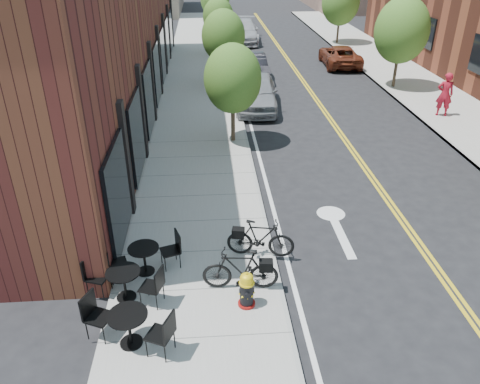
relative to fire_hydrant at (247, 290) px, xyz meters
name	(u,v)px	position (x,y,z in m)	size (l,w,h in m)	color
ground	(282,289)	(0.90, 0.60, -0.54)	(120.00, 120.00, 0.00)	black
sidewalk_near	(198,133)	(-1.10, 10.60, -0.48)	(4.00, 70.00, 0.12)	#9E9B93
sidewalk_far	(473,126)	(10.90, 10.60, -0.48)	(4.00, 70.00, 0.12)	#9E9B93
building_near	(96,32)	(-5.60, 14.60, 2.96)	(5.00, 28.00, 7.00)	#4A1A17
tree_near_a	(233,79)	(0.30, 9.60, 2.06)	(2.20, 2.20, 3.81)	#382B1E
tree_near_b	(223,36)	(0.30, 17.60, 2.17)	(2.30, 2.30, 3.98)	#382B1E
tree_near_c	(218,17)	(0.30, 25.60, 1.99)	(2.10, 2.10, 3.67)	#382B1E
tree_far_b	(402,30)	(9.50, 16.60, 2.52)	(2.80, 2.80, 4.62)	#382B1E
tree_far_c	(341,2)	(9.50, 28.60, 2.52)	(2.80, 2.80, 4.62)	#382B1E
fire_hydrant	(247,290)	(0.00, 0.00, 0.00)	(0.40, 0.40, 0.89)	maroon
bicycle_left	(240,270)	(-0.09, 0.58, 0.11)	(0.50, 1.76, 1.06)	black
bicycle_right	(261,238)	(0.51, 1.81, 0.10)	(0.49, 1.72, 1.04)	black
bistro_set_a	(124,281)	(-2.70, 0.43, 0.06)	(1.81, 1.01, 0.96)	black
bistro_set_b	(129,325)	(-2.42, -0.95, 0.08)	(1.87, 1.18, 1.00)	black
bistro_set_c	(144,256)	(-2.36, 1.34, 0.05)	(1.77, 0.97, 0.93)	black
parked_car_a	(257,92)	(1.70, 13.83, 0.27)	(1.91, 4.75, 1.62)	gray
parked_car_b	(253,66)	(2.05, 19.27, 0.16)	(1.47, 4.23, 1.39)	black
parked_car_c	(243,31)	(2.36, 29.94, 0.29)	(2.31, 5.69, 1.65)	#AFAFB4
parked_car_far	(340,56)	(7.90, 21.89, 0.10)	(2.13, 4.63, 1.29)	maroon
pedestrian	(445,94)	(9.98, 11.86, 0.56)	(0.72, 0.47, 1.96)	maroon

